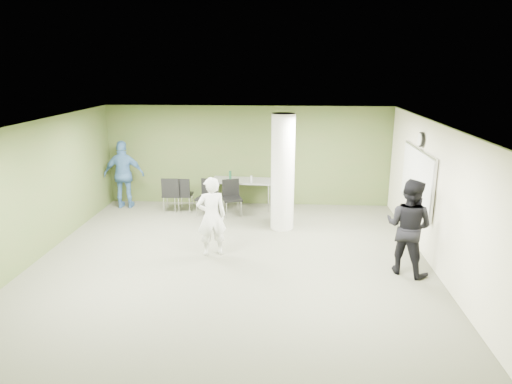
# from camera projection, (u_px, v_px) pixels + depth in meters

# --- Properties ---
(floor) EXTENTS (8.00, 8.00, 0.00)m
(floor) POSITION_uv_depth(u_px,v_px,m) (232.00, 260.00, 9.40)
(floor) COLOR #4F4F3E
(floor) RESTS_ON ground
(ceiling) EXTENTS (8.00, 8.00, 0.00)m
(ceiling) POSITION_uv_depth(u_px,v_px,m) (230.00, 124.00, 8.65)
(ceiling) COLOR white
(ceiling) RESTS_ON wall_back
(wall_back) EXTENTS (8.00, 2.80, 0.02)m
(wall_back) POSITION_uv_depth(u_px,v_px,m) (248.00, 156.00, 12.87)
(wall_back) COLOR #485F2C
(wall_back) RESTS_ON floor
(wall_left) EXTENTS (0.02, 8.00, 2.80)m
(wall_left) POSITION_uv_depth(u_px,v_px,m) (36.00, 191.00, 9.27)
(wall_left) COLOR #485F2C
(wall_left) RESTS_ON floor
(wall_right_cream) EXTENTS (0.02, 8.00, 2.80)m
(wall_right_cream) POSITION_uv_depth(u_px,v_px,m) (438.00, 198.00, 8.77)
(wall_right_cream) COLOR beige
(wall_right_cream) RESTS_ON floor
(column) EXTENTS (0.56, 0.56, 2.80)m
(column) POSITION_uv_depth(u_px,v_px,m) (283.00, 172.00, 10.88)
(column) COLOR silver
(column) RESTS_ON floor
(whiteboard) EXTENTS (0.05, 2.30, 1.30)m
(whiteboard) POSITION_uv_depth(u_px,v_px,m) (417.00, 178.00, 9.90)
(whiteboard) COLOR silver
(whiteboard) RESTS_ON wall_right_cream
(wall_clock) EXTENTS (0.06, 0.32, 0.32)m
(wall_clock) POSITION_uv_depth(u_px,v_px,m) (421.00, 139.00, 9.67)
(wall_clock) COLOR black
(wall_clock) RESTS_ON wall_right_cream
(folding_table) EXTENTS (1.75, 0.86, 1.06)m
(folding_table) POSITION_uv_depth(u_px,v_px,m) (242.00, 182.00, 12.61)
(folding_table) COLOR gray
(folding_table) RESTS_ON floor
(wastebasket) EXTENTS (0.26, 0.26, 0.30)m
(wastebasket) POSITION_uv_depth(u_px,v_px,m) (207.00, 205.00, 12.58)
(wastebasket) COLOR #4C4C4C
(wastebasket) RESTS_ON floor
(chair_back_left) EXTENTS (0.50, 0.50, 0.98)m
(chair_back_left) POSITION_uv_depth(u_px,v_px,m) (172.00, 192.00, 12.26)
(chair_back_left) COLOR black
(chair_back_left) RESTS_ON floor
(chair_back_right) EXTENTS (0.48, 0.48, 0.96)m
(chair_back_right) POSITION_uv_depth(u_px,v_px,m) (183.00, 192.00, 12.32)
(chair_back_right) COLOR black
(chair_back_right) RESTS_ON floor
(chair_table_left) EXTENTS (0.58, 0.58, 0.95)m
(chair_table_left) POSITION_uv_depth(u_px,v_px,m) (208.00, 194.00, 12.13)
(chair_table_left) COLOR black
(chair_table_left) RESTS_ON floor
(chair_table_right) EXTENTS (0.59, 0.59, 0.95)m
(chair_table_right) POSITION_uv_depth(u_px,v_px,m) (232.00, 195.00, 12.09)
(chair_table_right) COLOR black
(chair_table_right) RESTS_ON floor
(woman_white) EXTENTS (0.71, 0.57, 1.69)m
(woman_white) POSITION_uv_depth(u_px,v_px,m) (212.00, 217.00, 9.44)
(woman_white) COLOR silver
(woman_white) RESTS_ON floor
(man_black) EXTENTS (1.14, 1.10, 1.86)m
(man_black) POSITION_uv_depth(u_px,v_px,m) (409.00, 227.00, 8.59)
(man_black) COLOR black
(man_black) RESTS_ON floor
(man_blue) EXTENTS (1.14, 0.54, 1.89)m
(man_blue) POSITION_uv_depth(u_px,v_px,m) (124.00, 175.00, 12.63)
(man_blue) COLOR teal
(man_blue) RESTS_ON floor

